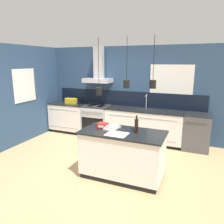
{
  "coord_description": "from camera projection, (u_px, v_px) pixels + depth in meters",
  "views": [
    {
      "loc": [
        2.04,
        -3.94,
        2.18
      ],
      "look_at": [
        0.17,
        0.53,
        1.05
      ],
      "focal_mm": 35.0,
      "sensor_mm": 36.0,
      "label": 1
    }
  ],
  "objects": [
    {
      "name": "kitchen_island",
      "position": [
        122.0,
        154.0,
        4.14
      ],
      "size": [
        1.56,
        0.79,
        0.91
      ],
      "color": "black",
      "rests_on": "ground_plane"
    },
    {
      "name": "red_supply_box",
      "position": [
        103.0,
        125.0,
        4.25
      ],
      "size": [
        0.19,
        0.16,
        0.1
      ],
      "color": "red",
      "rests_on": "kitchen_island"
    },
    {
      "name": "bottle_on_island",
      "position": [
        136.0,
        125.0,
        3.96
      ],
      "size": [
        0.07,
        0.07,
        0.32
      ],
      "color": "black",
      "rests_on": "kitchen_island"
    },
    {
      "name": "book_stack",
      "position": [
        112.0,
        127.0,
        4.2
      ],
      "size": [
        0.25,
        0.36,
        0.06
      ],
      "color": "beige",
      "rests_on": "kitchen_island"
    },
    {
      "name": "counter_run_sink",
      "position": [
        144.0,
        126.0,
        5.98
      ],
      "size": [
        2.1,
        0.64,
        1.3
      ],
      "color": "black",
      "rests_on": "ground_plane"
    },
    {
      "name": "yellow_toolbox",
      "position": [
        71.0,
        101.0,
        6.73
      ],
      "size": [
        0.34,
        0.18,
        0.19
      ],
      "color": "gold",
      "rests_on": "counter_run_left"
    },
    {
      "name": "paper_pile",
      "position": [
        117.0,
        134.0,
        3.89
      ],
      "size": [
        0.39,
        0.33,
        0.01
      ],
      "color": "silver",
      "rests_on": "kitchen_island"
    },
    {
      "name": "oven_range",
      "position": [
        97.0,
        120.0,
        6.52
      ],
      "size": [
        0.78,
        0.66,
        0.91
      ],
      "color": "#B5B5BA",
      "rests_on": "ground_plane"
    },
    {
      "name": "wall_left",
      "position": [
        28.0,
        94.0,
        6.05
      ],
      "size": [
        0.08,
        3.8,
        2.6
      ],
      "color": "navy",
      "rests_on": "ground_plane"
    },
    {
      "name": "counter_run_left",
      "position": [
        69.0,
        117.0,
        6.89
      ],
      "size": [
        1.19,
        0.64,
        0.91
      ],
      "color": "black",
      "rests_on": "ground_plane"
    },
    {
      "name": "wall_back",
      "position": [
        125.0,
        91.0,
        6.3
      ],
      "size": [
        5.6,
        2.44,
        2.6
      ],
      "color": "navy",
      "rests_on": "ground_plane"
    },
    {
      "name": "dishwasher",
      "position": [
        197.0,
        132.0,
        5.47
      ],
      "size": [
        0.63,
        0.65,
        0.91
      ],
      "color": "#4C4C51",
      "rests_on": "ground_plane"
    },
    {
      "name": "ground_plane",
      "position": [
        96.0,
        163.0,
        4.8
      ],
      "size": [
        16.0,
        16.0,
        0.0
      ],
      "primitive_type": "plane",
      "color": "tan",
      "rests_on": "ground"
    }
  ]
}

